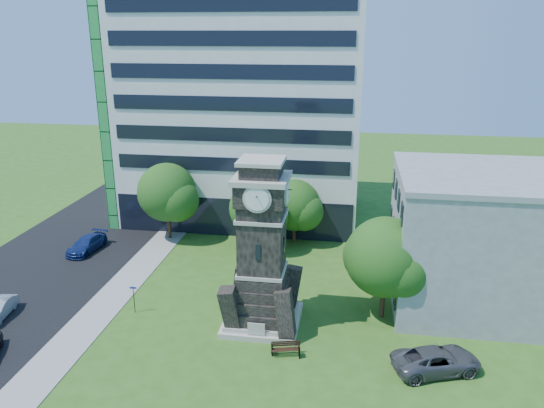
% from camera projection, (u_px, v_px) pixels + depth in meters
% --- Properties ---
extents(ground, '(160.00, 160.00, 0.00)m').
position_uv_depth(ground, '(216.00, 333.00, 37.28)').
color(ground, '#2E5B1A').
rests_on(ground, ground).
extents(sidewalk, '(3.00, 70.00, 0.06)m').
position_uv_depth(sidewalk, '(119.00, 291.00, 43.36)').
color(sidewalk, gray).
rests_on(sidewalk, ground).
extents(street, '(14.00, 80.00, 0.02)m').
position_uv_depth(street, '(23.00, 284.00, 44.61)').
color(street, black).
rests_on(street, ground).
extents(clock_tower, '(5.40, 5.40, 12.22)m').
position_uv_depth(clock_tower, '(262.00, 256.00, 37.07)').
color(clock_tower, beige).
rests_on(clock_tower, ground).
extents(office_tall, '(26.20, 15.11, 28.60)m').
position_uv_depth(office_tall, '(243.00, 89.00, 57.58)').
color(office_tall, white).
rests_on(office_tall, ground).
extents(office_low, '(15.20, 12.20, 10.40)m').
position_uv_depth(office_low, '(495.00, 239.00, 40.24)').
color(office_low, '#A1A3A6').
rests_on(office_low, ground).
extents(car_street_north, '(2.59, 5.14, 1.43)m').
position_uv_depth(car_street_north, '(87.00, 244.00, 50.98)').
color(car_street_north, navy).
rests_on(car_street_north, ground).
extents(car_east_lot, '(6.06, 4.26, 1.53)m').
position_uv_depth(car_east_lot, '(436.00, 360.00, 32.95)').
color(car_east_lot, '#4D4D52').
rests_on(car_east_lot, ground).
extents(park_bench, '(1.91, 0.51, 0.99)m').
position_uv_depth(park_bench, '(286.00, 348.00, 34.63)').
color(park_bench, black).
rests_on(park_bench, ground).
extents(street_sign, '(0.53, 0.05, 2.19)m').
position_uv_depth(street_sign, '(134.00, 296.00, 39.64)').
color(street_sign, black).
rests_on(street_sign, ground).
extents(tree_nw, '(6.47, 5.88, 7.88)m').
position_uv_depth(tree_nw, '(168.00, 194.00, 52.89)').
color(tree_nw, '#332114').
rests_on(tree_nw, ground).
extents(tree_nc, '(5.85, 5.32, 6.94)m').
position_uv_depth(tree_nc, '(258.00, 210.00, 50.24)').
color(tree_nc, '#332114').
rests_on(tree_nc, ground).
extents(tree_ne, '(5.64, 5.12, 6.47)m').
position_uv_depth(tree_ne, '(295.00, 207.00, 52.31)').
color(tree_ne, '#332114').
rests_on(tree_ne, ground).
extents(tree_east, '(6.44, 5.86, 7.74)m').
position_uv_depth(tree_east, '(386.00, 260.00, 38.07)').
color(tree_east, '#332114').
rests_on(tree_east, ground).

